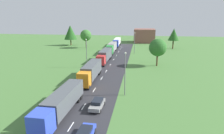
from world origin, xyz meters
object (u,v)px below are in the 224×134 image
truck_third (105,55)px  tree_maple (70,32)px  car_second (85,134)px  tree_pine (158,48)px  distant_building (144,36)px  lamppost_second (125,72)px  lamppost_fourth (135,42)px  truck_fourth (112,47)px  truck_lead (61,103)px  tree_birch (174,35)px  truck_fifth (117,42)px  truck_second (91,71)px  lamppost_third (87,52)px  car_third (97,104)px  tree_oak (86,35)px

truck_third → tree_maple: bearing=124.3°
car_second → tree_pine: 40.52m
tree_pine → distant_building: size_ratio=0.71×
lamppost_second → lamppost_fourth: lamppost_second is taller
tree_maple → truck_fourth: bearing=-37.9°
truck_lead → car_second: size_ratio=3.15×
tree_pine → tree_birch: bearing=74.3°
truck_lead → truck_fifth: 70.54m
truck_second → truck_fifth: bearing=90.4°
lamppost_third → distant_building: 61.37m
lamppost_second → lamppost_fourth: 43.35m
truck_lead → truck_third: 35.84m
truck_lead → car_third: truck_lead is taller
lamppost_fourth → truck_fifth: bearing=116.9°
truck_second → distant_building: bearing=79.6°
tree_birch → distant_building: (-12.54, 21.10, -2.69)m
car_second → truck_third: bearing=97.0°
tree_birch → lamppost_fourth: bearing=-140.2°
truck_lead → tree_oak: tree_oak is taller
tree_birch → tree_maple: tree_maple is taller
tree_maple → tree_oak: bearing=-35.0°
truck_fifth → tree_oak: (-13.46, -7.06, 3.57)m
car_second → tree_maple: 81.20m
tree_oak → tree_pine: tree_oak is taller
truck_second → lamppost_fourth: lamppost_fourth is taller
truck_lead → lamppost_fourth: bearing=80.4°
tree_birch → tree_pine: tree_birch is taller
car_second → lamppost_fourth: 58.33m
tree_pine → distant_building: (-3.12, 54.51, -1.83)m
truck_second → lamppost_second: 11.71m
truck_third → distant_building: bearing=75.8°
car_second → lamppost_fourth: bearing=86.3°
truck_lead → tree_birch: tree_birch is taller
truck_third → tree_maple: tree_maple is taller
tree_oak → tree_maple: tree_maple is taller
truck_fifth → tree_pine: 40.95m
lamppost_second → distant_building: bearing=86.7°
truck_third → truck_fifth: bearing=90.4°
truck_fifth → truck_second: bearing=-89.6°
distant_building → truck_fifth: bearing=-127.8°
truck_lead → lamppost_third: size_ratio=1.74×
lamppost_second → tree_birch: size_ratio=0.91×
car_second → distant_building: (8.05, 93.18, 2.84)m
tree_maple → lamppost_second: bearing=-62.3°
truck_third → car_third: bearing=-81.8°
lamppost_third → tree_pine: 20.68m
truck_lead → truck_second: truck_second is taller
lamppost_fourth → distant_building: lamppost_fourth is taller
truck_third → lamppost_fourth: bearing=62.2°
lamppost_third → tree_oak: (-9.74, 34.71, 1.15)m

